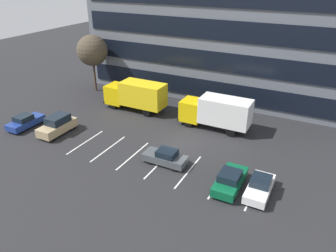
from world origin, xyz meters
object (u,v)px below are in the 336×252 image
(sedan_forest, at_px, (230,180))
(sedan_charcoal, at_px, (165,157))
(box_truck_yellow, at_px, (216,111))
(bare_tree, at_px, (92,51))
(box_truck_yellow_all, at_px, (136,94))
(suv_tan, at_px, (57,125))
(sedan_white, at_px, (260,187))
(sedan_navy, at_px, (25,121))

(sedan_forest, bearing_deg, sedan_charcoal, 172.77)
(box_truck_yellow, bearing_deg, bare_tree, 169.37)
(box_truck_yellow_all, relative_size, sedan_charcoal, 1.96)
(box_truck_yellow, bearing_deg, suv_tan, -148.62)
(suv_tan, bearing_deg, sedan_white, -1.42)
(sedan_navy, xyz_separation_m, suv_tan, (4.13, 0.57, 0.24))
(box_truck_yellow_all, xyz_separation_m, box_truck_yellow, (10.18, -0.31, -0.02))
(box_truck_yellow_all, relative_size, sedan_white, 1.96)
(box_truck_yellow_all, height_order, box_truck_yellow, box_truck_yellow_all)
(sedan_navy, height_order, bare_tree, bare_tree)
(suv_tan, relative_size, sedan_forest, 1.00)
(box_truck_yellow_all, relative_size, sedan_navy, 1.91)
(box_truck_yellow, relative_size, sedan_white, 1.94)
(sedan_navy, distance_m, bare_tree, 13.71)
(box_truck_yellow, relative_size, suv_tan, 1.80)
(sedan_charcoal, distance_m, sedan_navy, 16.81)
(sedan_charcoal, bearing_deg, sedan_navy, -178.15)
(sedan_white, distance_m, bare_tree, 29.21)
(sedan_navy, height_order, sedan_forest, sedan_forest)
(sedan_charcoal, height_order, sedan_navy, sedan_navy)
(box_truck_yellow_all, bearing_deg, sedan_navy, -130.41)
(box_truck_yellow, distance_m, sedan_forest, 10.58)
(box_truck_yellow, distance_m, suv_tan, 16.61)
(box_truck_yellow, bearing_deg, sedan_navy, -153.27)
(sedan_white, bearing_deg, suv_tan, 178.58)
(box_truck_yellow_all, xyz_separation_m, sedan_navy, (-8.10, -9.52, -1.32))
(sedan_charcoal, height_order, sedan_forest, sedan_forest)
(sedan_forest, bearing_deg, suv_tan, 177.54)
(sedan_charcoal, height_order, suv_tan, suv_tan)
(bare_tree, bearing_deg, box_truck_yellow_all, -20.30)
(sedan_charcoal, relative_size, bare_tree, 0.51)
(box_truck_yellow_all, relative_size, suv_tan, 1.81)
(box_truck_yellow_all, distance_m, box_truck_yellow, 10.19)
(box_truck_yellow_all, height_order, bare_tree, bare_tree)
(sedan_white, xyz_separation_m, sedan_navy, (-25.15, -0.05, 0.02))
(sedan_white, height_order, bare_tree, bare_tree)
(sedan_white, bearing_deg, box_truck_yellow, 126.86)
(sedan_charcoal, distance_m, suv_tan, 12.67)
(sedan_white, relative_size, sedan_forest, 0.93)
(sedan_white, distance_m, sedan_forest, 2.27)
(sedan_charcoal, xyz_separation_m, bare_tree, (-17.48, 12.22, 4.95))
(sedan_charcoal, bearing_deg, suv_tan, 179.86)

